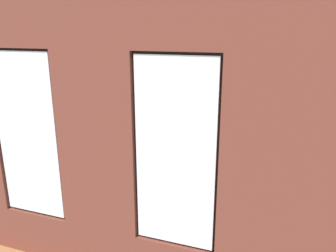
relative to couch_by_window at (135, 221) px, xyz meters
name	(u,v)px	position (x,y,z in m)	size (l,w,h in m)	color
ground_plane	(176,179)	(0.12, -2.24, -0.38)	(6.41, 6.53, 0.10)	#99663D
brick_wall_with_windows	(97,149)	(0.12, 0.65, 1.29)	(5.81, 0.30, 3.28)	brown
white_wall_right	(48,92)	(2.98, -2.04, 1.31)	(0.10, 5.53, 3.28)	white
couch_by_window	(135,221)	(0.00, 0.00, 0.00)	(1.92, 0.87, 0.80)	black
couch_left	(291,181)	(-2.09, -2.10, 0.00)	(0.89, 1.79, 0.80)	black
coffee_table	(173,158)	(0.24, -2.37, 0.03)	(1.32, 0.81, 0.40)	olive
cup_ceramic	(191,153)	(-0.12, -2.51, 0.12)	(0.07, 0.07, 0.08)	#33567F
table_plant_small	(167,148)	(0.40, -2.47, 0.18)	(0.13, 0.13, 0.20)	beige
remote_gray	(175,158)	(0.14, -2.25, 0.09)	(0.05, 0.17, 0.02)	#59595B
remote_silver	(173,155)	(0.24, -2.37, 0.09)	(0.05, 0.17, 0.02)	#B2B2B7
media_console	(74,147)	(2.68, -2.37, -0.03)	(1.09, 0.42, 0.60)	black
tv_flatscreen	(72,120)	(2.68, -2.37, 0.61)	(0.98, 0.20, 0.67)	black
papasan_chair	(185,128)	(0.52, -4.19, 0.12)	(1.14, 1.14, 0.71)	olive
potted_plant_corner_near_left	(299,123)	(-2.25, -4.51, 0.43)	(1.02, 1.06, 1.42)	gray
potted_plant_by_left_couch	(272,148)	(-1.69, -3.44, 0.11)	(0.32, 0.32, 0.68)	#47423D
potted_plant_foreground_right	(125,113)	(2.38, -4.45, 0.32)	(1.14, 1.02, 1.32)	beige
potted_plant_mid_room_small	(220,151)	(-0.64, -3.00, 0.06)	(0.30, 0.30, 0.61)	brown
potted_plant_between_couches	(236,223)	(-1.40, -0.05, 0.23)	(1.01, 1.13, 1.27)	#9E5638
potted_plant_corner_far_left	(309,236)	(-2.24, 0.09, 0.34)	(0.74, 0.85, 1.14)	#9E5638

